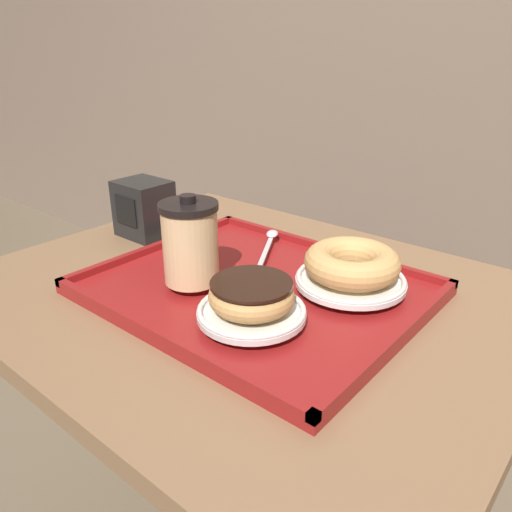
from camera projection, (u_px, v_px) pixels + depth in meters
wall_behind at (501, 8)px, 1.40m from camera, size 8.00×0.05×2.40m
cafe_table at (246, 379)px, 0.87m from camera, size 0.85×0.69×0.75m
serving_tray at (256, 289)px, 0.78m from camera, size 0.48×0.40×0.02m
coffee_cup_front at (190, 242)px, 0.74m from camera, size 0.09×0.09×0.14m
plate_with_chocolate_donut at (251, 312)px, 0.66m from camera, size 0.15×0.15×0.01m
donut_chocolate_glazed at (251, 294)px, 0.65m from camera, size 0.11×0.11×0.04m
plate_with_plain_donut at (350, 280)px, 0.75m from camera, size 0.17×0.17×0.01m
donut_plain at (352, 263)px, 0.74m from camera, size 0.14×0.14×0.04m
spoon at (270, 240)px, 0.91m from camera, size 0.10×0.15×0.01m
napkin_dispenser at (144, 209)px, 0.99m from camera, size 0.10×0.09×0.11m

